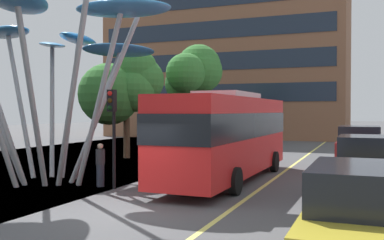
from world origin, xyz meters
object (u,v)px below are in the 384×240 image
at_px(car_parked_near, 367,232).
at_px(car_parked_mid, 368,171).
at_px(traffic_light_kerb_far, 174,118).
at_px(pedestrian, 100,165).
at_px(red_bus, 228,132).
at_px(no_entry_sign, 157,137).
at_px(traffic_light_kerb_near, 113,117).
at_px(car_parked_far, 359,152).
at_px(leaf_sculpture, 41,14).
at_px(traffic_light_island_mid, 195,118).
at_px(street_lamp, 4,35).

bearing_deg(car_parked_near, car_parked_mid, 90.01).
bearing_deg(traffic_light_kerb_far, pedestrian, -95.57).
xyz_separation_m(red_bus, pedestrian, (-4.06, -3.23, -1.16)).
relative_size(car_parked_near, no_entry_sign, 1.79).
height_order(traffic_light_kerb_near, car_parked_far, traffic_light_kerb_near).
relative_size(traffic_light_kerb_near, no_entry_sign, 1.50).
bearing_deg(car_parked_near, traffic_light_kerb_far, 125.51).
xyz_separation_m(leaf_sculpture, traffic_light_island_mid, (3.22, 8.47, -4.23)).
bearing_deg(traffic_light_island_mid, street_lamp, -92.94).
distance_m(red_bus, car_parked_far, 6.32).
bearing_deg(car_parked_near, street_lamp, 167.31).
distance_m(red_bus, car_parked_near, 11.39).
bearing_deg(no_entry_sign, car_parked_far, 12.64).
bearing_deg(car_parked_near, traffic_light_island_mid, 120.28).
height_order(traffic_light_kerb_near, traffic_light_island_mid, traffic_light_kerb_near).
bearing_deg(red_bus, leaf_sculpture, -153.54).
bearing_deg(traffic_light_kerb_near, car_parked_near, -36.60).
relative_size(red_bus, traffic_light_kerb_far, 3.14).
bearing_deg(car_parked_mid, traffic_light_kerb_far, 150.70).
distance_m(leaf_sculpture, traffic_light_kerb_far, 7.81).
bearing_deg(traffic_light_kerb_far, car_parked_far, 8.83).
bearing_deg(leaf_sculpture, traffic_light_kerb_near, -3.86).
distance_m(car_parked_far, street_lamp, 15.30).
distance_m(leaf_sculpture, traffic_light_island_mid, 10.00).
relative_size(traffic_light_kerb_far, car_parked_near, 0.79).
height_order(traffic_light_island_mid, car_parked_mid, traffic_light_island_mid).
bearing_deg(street_lamp, traffic_light_kerb_near, 78.92).
relative_size(red_bus, car_parked_far, 2.81).
distance_m(traffic_light_kerb_far, car_parked_mid, 10.28).
bearing_deg(red_bus, car_parked_far, 36.89).
bearing_deg(red_bus, traffic_light_kerb_far, 145.36).
relative_size(red_bus, leaf_sculpture, 0.88).
distance_m(traffic_light_kerb_near, traffic_light_kerb_far, 6.00).
xyz_separation_m(traffic_light_kerb_far, car_parked_far, (8.51, 1.32, -1.47)).
distance_m(red_bus, leaf_sculpture, 8.85).
height_order(traffic_light_kerb_far, traffic_light_island_mid, traffic_light_kerb_far).
bearing_deg(pedestrian, car_parked_far, 37.60).
relative_size(traffic_light_island_mid, car_parked_far, 0.88).
xyz_separation_m(car_parked_near, no_entry_sign, (-9.45, 11.71, 0.67)).
xyz_separation_m(car_parked_far, street_lamp, (-9.14, -11.61, 3.96)).
bearing_deg(traffic_light_kerb_far, no_entry_sign, -129.11).
bearing_deg(car_parked_mid, car_parked_far, 93.26).
distance_m(car_parked_near, street_lamp, 10.55).
xyz_separation_m(leaf_sculpture, pedestrian, (2.64, 0.11, -5.87)).
relative_size(traffic_light_kerb_near, car_parked_far, 0.95).
distance_m(traffic_light_kerb_far, street_lamp, 10.60).
relative_size(traffic_light_island_mid, car_parked_mid, 0.85).
height_order(traffic_light_kerb_near, no_entry_sign, traffic_light_kerb_near).
height_order(red_bus, car_parked_far, red_bus).
bearing_deg(traffic_light_kerb_near, street_lamp, -101.08).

